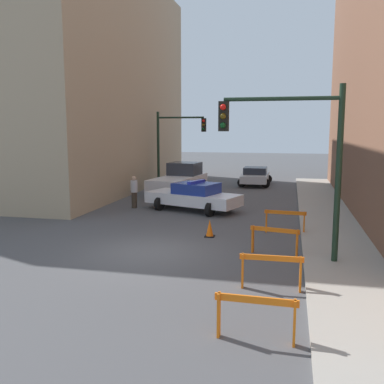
# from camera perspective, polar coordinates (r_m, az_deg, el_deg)

# --- Properties ---
(ground_plane) EXTENTS (120.00, 120.00, 0.00)m
(ground_plane) POSITION_cam_1_polar(r_m,az_deg,el_deg) (14.39, -5.93, -7.96)
(ground_plane) COLOR #4C4C4F
(sidewalk_right) EXTENTS (2.40, 44.00, 0.12)m
(sidewalk_right) POSITION_cam_1_polar(r_m,az_deg,el_deg) (13.74, 19.67, -8.94)
(sidewalk_right) COLOR #9E998E
(sidewalk_right) RESTS_ON ground_plane
(building_corner_left) EXTENTS (14.00, 20.00, 14.24)m
(building_corner_left) POSITION_cam_1_polar(r_m,az_deg,el_deg) (31.84, -18.87, 13.53)
(building_corner_left) COLOR tan
(building_corner_left) RESTS_ON ground_plane
(traffic_light_near) EXTENTS (3.64, 0.35, 5.20)m
(traffic_light_near) POSITION_cam_1_polar(r_m,az_deg,el_deg) (13.05, 13.97, 5.91)
(traffic_light_near) COLOR black
(traffic_light_near) RESTS_ON sidewalk_right
(traffic_light_far) EXTENTS (3.44, 0.35, 5.20)m
(traffic_light_far) POSITION_cam_1_polar(r_m,az_deg,el_deg) (29.35, -2.48, 7.15)
(traffic_light_far) COLOR black
(traffic_light_far) RESTS_ON ground_plane
(police_car) EXTENTS (5.05, 3.29, 1.52)m
(police_car) POSITION_cam_1_polar(r_m,az_deg,el_deg) (21.26, 0.25, -0.56)
(police_car) COLOR white
(police_car) RESTS_ON ground_plane
(white_truck) EXTENTS (3.11, 5.62, 1.90)m
(white_truck) POSITION_cam_1_polar(r_m,az_deg,el_deg) (26.94, -1.63, 1.73)
(white_truck) COLOR silver
(white_truck) RESTS_ON ground_plane
(parked_car_near) EXTENTS (2.29, 4.31, 1.31)m
(parked_car_near) POSITION_cam_1_polar(r_m,az_deg,el_deg) (31.28, 8.45, 2.15)
(parked_car_near) COLOR silver
(parked_car_near) RESTS_ON ground_plane
(pedestrian_crossing) EXTENTS (0.37, 0.37, 1.66)m
(pedestrian_crossing) POSITION_cam_1_polar(r_m,az_deg,el_deg) (22.15, -7.72, 0.08)
(pedestrian_crossing) COLOR #382D23
(pedestrian_crossing) RESTS_ON ground_plane
(barrier_front) EXTENTS (1.60, 0.19, 0.90)m
(barrier_front) POSITION_cam_1_polar(r_m,az_deg,el_deg) (8.53, 8.53, -15.38)
(barrier_front) COLOR orange
(barrier_front) RESTS_ON ground_plane
(barrier_mid) EXTENTS (1.60, 0.20, 0.90)m
(barrier_mid) POSITION_cam_1_polar(r_m,az_deg,el_deg) (11.11, 10.53, -9.71)
(barrier_mid) COLOR orange
(barrier_mid) RESTS_ON ground_plane
(barrier_back) EXTENTS (1.58, 0.45, 0.90)m
(barrier_back) POSITION_cam_1_polar(r_m,az_deg,el_deg) (14.08, 10.95, -5.83)
(barrier_back) COLOR orange
(barrier_back) RESTS_ON ground_plane
(barrier_corner) EXTENTS (1.60, 0.27, 0.90)m
(barrier_corner) POSITION_cam_1_polar(r_m,az_deg,el_deg) (17.01, 12.31, -3.40)
(barrier_corner) COLOR orange
(barrier_corner) RESTS_ON ground_plane
(traffic_cone) EXTENTS (0.36, 0.36, 0.66)m
(traffic_cone) POSITION_cam_1_polar(r_m,az_deg,el_deg) (16.21, 2.38, -4.88)
(traffic_cone) COLOR black
(traffic_cone) RESTS_ON ground_plane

